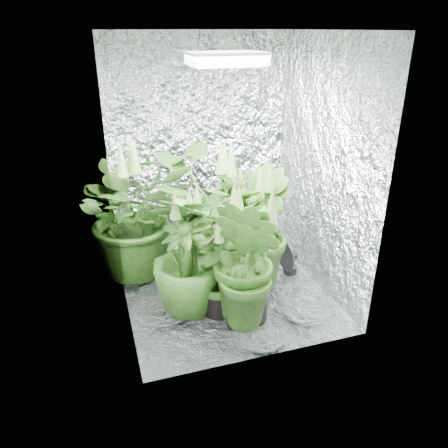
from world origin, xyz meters
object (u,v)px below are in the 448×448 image
object	(u,v)px
plant_b	(234,221)
grow_lamp	(227,59)
plant_e	(220,221)
plant_d	(187,255)
plant_f	(218,267)
plant_c	(259,231)
plant_a	(134,214)
plant_g	(247,264)
circulation_fan	(288,260)

from	to	relation	value
plant_b	grow_lamp	bearing A→B (deg)	-116.61
plant_b	plant_e	distance (m)	0.33
plant_b	plant_d	size ratio (longest dim) A/B	0.94
plant_e	plant_f	bearing A→B (deg)	-109.42
plant_c	plant_d	distance (m)	0.67
plant_a	plant_c	world-z (taller)	plant_a
plant_a	plant_e	distance (m)	0.75
plant_c	plant_g	distance (m)	0.55
plant_d	plant_e	distance (m)	0.49
circulation_fan	plant_c	bearing A→B (deg)	-172.87
grow_lamp	plant_b	bearing A→B (deg)	63.39
plant_g	circulation_fan	world-z (taller)	plant_g
plant_a	plant_e	size ratio (longest dim) A/B	1.06
plant_b	plant_g	distance (m)	0.87
plant_b	plant_c	world-z (taller)	plant_c
plant_e	plant_f	size ratio (longest dim) A/B	1.39
plant_d	circulation_fan	distance (m)	1.06
plant_f	plant_g	bearing A→B (deg)	-52.44
plant_c	plant_f	world-z (taller)	plant_c
plant_g	plant_b	bearing A→B (deg)	77.12
plant_d	plant_f	world-z (taller)	plant_d
plant_c	circulation_fan	size ratio (longest dim) A/B	3.42
plant_b	plant_f	distance (m)	0.73
grow_lamp	plant_e	distance (m)	1.27
plant_a	plant_d	world-z (taller)	plant_a
plant_g	grow_lamp	bearing A→B (deg)	92.93
plant_d	plant_g	distance (m)	0.47
grow_lamp	plant_f	distance (m)	1.45
plant_b	plant_e	xyz separation A→B (m)	(-0.20, -0.23, 0.13)
plant_a	plant_d	size ratio (longest dim) A/B	1.26
plant_e	circulation_fan	distance (m)	0.75
circulation_fan	plant_g	bearing A→B (deg)	-143.18
plant_e	plant_f	distance (m)	0.47
plant_e	plant_g	size ratio (longest dim) A/B	1.11
plant_e	plant_a	bearing A→B (deg)	151.08
plant_a	plant_f	size ratio (longest dim) A/B	1.48
plant_f	grow_lamp	bearing A→B (deg)	58.96
plant_g	circulation_fan	size ratio (longest dim) A/B	3.49
plant_a	plant_g	distance (m)	1.18
grow_lamp	plant_a	size ratio (longest dim) A/B	0.39
grow_lamp	plant_c	bearing A→B (deg)	11.95
plant_c	plant_g	xyz separation A→B (m)	(-0.28, -0.48, -0.00)
plant_a	circulation_fan	distance (m)	1.40
plant_f	plant_a	bearing A→B (deg)	123.33
plant_d	plant_g	bearing A→B (deg)	-38.10
grow_lamp	plant_b	xyz separation A→B (m)	(0.21, 0.43, -1.38)
plant_b	plant_g	xyz separation A→B (m)	(-0.19, -0.84, 0.06)
plant_f	plant_g	distance (m)	0.27
plant_a	plant_e	xyz separation A→B (m)	(0.65, -0.36, -0.00)
plant_d	plant_g	size ratio (longest dim) A/B	0.94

